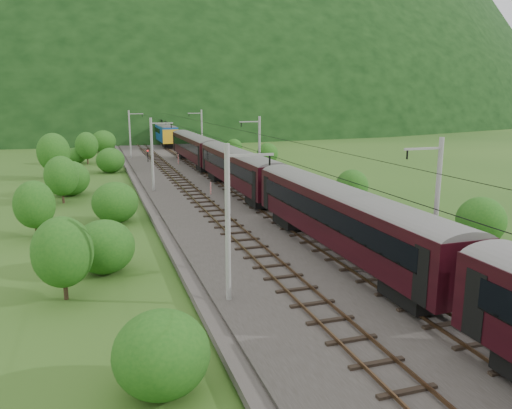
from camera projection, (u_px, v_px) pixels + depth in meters
name	position (u px, v px, depth m)	size (l,w,h in m)	color
ground	(337.00, 290.00, 27.63)	(600.00, 600.00, 0.00)	#244917
railbed	(274.00, 240.00, 36.88)	(14.00, 220.00, 0.30)	#38332D
track_left	(243.00, 240.00, 36.10)	(2.40, 220.00, 0.27)	brown
track_right	(304.00, 234.00, 37.57)	(2.40, 220.00, 0.27)	brown
catenary_left	(153.00, 153.00, 54.53)	(2.54, 192.28, 8.00)	gray
catenary_right	(259.00, 149.00, 58.26)	(2.54, 192.28, 8.00)	gray
overhead_wires	(275.00, 146.00, 35.41)	(4.83, 198.00, 0.03)	black
mountain_main	(114.00, 117.00, 269.09)	(504.00, 360.00, 244.00)	black
train	(345.00, 209.00, 31.11)	(3.09, 172.29, 5.37)	black
hazard_post_near	(211.00, 188.00, 53.31)	(0.14, 0.14, 1.28)	red
hazard_post_far	(178.00, 159.00, 77.22)	(0.17, 0.17, 1.55)	red
signal	(148.00, 155.00, 79.75)	(0.21, 0.21, 1.86)	black
vegetation_left	(77.00, 200.00, 40.13)	(11.81, 143.81, 6.31)	#1F5516
vegetation_right	(385.00, 198.00, 45.55)	(6.10, 107.27, 3.14)	#1F5516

